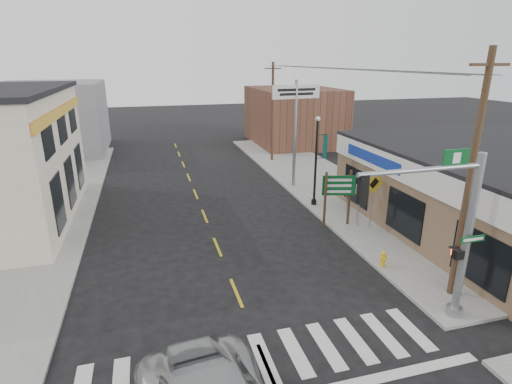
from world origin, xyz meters
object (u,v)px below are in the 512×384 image
object	(u,v)px
traffic_signal_pole	(452,223)
dance_center_sign	(296,108)
guide_sign	(338,191)
fire_hydrant	(383,258)
bare_tree	(463,165)
lamp_post	(317,155)
utility_pole_near	(470,178)
utility_pole_far	(273,111)

from	to	relation	value
traffic_signal_pole	dance_center_sign	size ratio (longest dim) A/B	0.82
guide_sign	fire_hydrant	bearing A→B (deg)	-76.02
guide_sign	bare_tree	xyz separation A→B (m)	(3.86, -3.76, 2.05)
traffic_signal_pole	lamp_post	bearing A→B (deg)	87.23
dance_center_sign	utility_pole_near	size ratio (longest dim) A/B	0.81
fire_hydrant	traffic_signal_pole	bearing A→B (deg)	-93.28
lamp_post	utility_pole_far	size ratio (longest dim) A/B	0.65
fire_hydrant	guide_sign	bearing A→B (deg)	89.35
lamp_post	bare_tree	distance (m)	7.97
lamp_post	utility_pole_far	world-z (taller)	utility_pole_far
dance_center_sign	utility_pole_far	distance (m)	7.57
traffic_signal_pole	guide_sign	size ratio (longest dim) A/B	1.97
traffic_signal_pole	bare_tree	distance (m)	5.94
bare_tree	utility_pole_far	world-z (taller)	utility_pole_far
utility_pole_far	guide_sign	bearing A→B (deg)	-91.58
fire_hydrant	utility_pole_near	distance (m)	4.91
traffic_signal_pole	lamp_post	size ratio (longest dim) A/B	1.11
lamp_post	utility_pole_far	xyz separation A→B (m)	(0.92, 11.32, 1.10)
bare_tree	dance_center_sign	bearing A→B (deg)	107.96
lamp_post	dance_center_sign	distance (m)	4.48
utility_pole_near	utility_pole_far	size ratio (longest dim) A/B	1.07
traffic_signal_pole	fire_hydrant	xyz separation A→B (m)	(0.20, 3.57, -3.07)
traffic_signal_pole	dance_center_sign	xyz separation A→B (m)	(0.58, 15.16, 1.82)
guide_sign	bare_tree	size ratio (longest dim) A/B	0.58
dance_center_sign	utility_pole_near	bearing A→B (deg)	-92.23
dance_center_sign	utility_pole_far	xyz separation A→B (m)	(0.82, 7.44, -1.13)
traffic_signal_pole	fire_hydrant	distance (m)	4.72
lamp_post	dance_center_sign	size ratio (longest dim) A/B	0.74
lamp_post	bare_tree	xyz separation A→B (m)	(3.63, -7.03, 0.90)
dance_center_sign	traffic_signal_pole	bearing A→B (deg)	-98.15
utility_pole_near	bare_tree	bearing A→B (deg)	48.63
lamp_post	utility_pole_near	xyz separation A→B (m)	(1.01, -10.15, 1.40)
traffic_signal_pole	lamp_post	distance (m)	11.30
bare_tree	utility_pole_near	world-z (taller)	utility_pole_near
traffic_signal_pole	utility_pole_near	world-z (taller)	utility_pole_near
guide_sign	lamp_post	world-z (taller)	lamp_post
lamp_post	dance_center_sign	xyz separation A→B (m)	(0.10, 3.88, 2.23)
guide_sign	utility_pole_far	size ratio (longest dim) A/B	0.36
lamp_post	bare_tree	world-z (taller)	lamp_post
bare_tree	fire_hydrant	bearing A→B (deg)	-170.17
traffic_signal_pole	utility_pole_far	xyz separation A→B (m)	(1.40, 22.61, 0.69)
traffic_signal_pole	utility_pole_near	size ratio (longest dim) A/B	0.67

